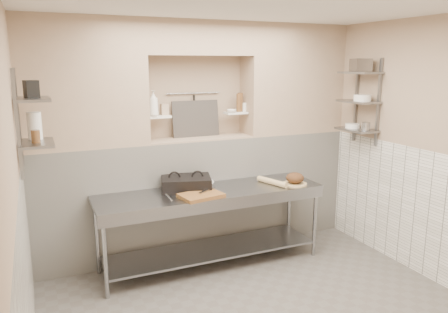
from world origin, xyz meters
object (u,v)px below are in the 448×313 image
bread_loaf (295,178)px  mixing_bowl (205,183)px  panini_press (186,183)px  cutting_board (201,195)px  bottle_soap (153,103)px  prep_table (211,212)px  bowl_alcove (232,111)px  rolling_pin (272,182)px  jug_left (35,126)px

bread_loaf → mixing_bowl: bearing=158.3°
panini_press → cutting_board: 0.35m
panini_press → bottle_soap: bearing=140.6°
prep_table → bowl_alcove: (0.50, 0.53, 1.09)m
rolling_pin → cutting_board: bearing=-172.1°
cutting_board → jug_left: (-1.58, 0.20, 0.82)m
cutting_board → bowl_alcove: bowl_alcove is taller
rolling_pin → bowl_alcove: bearing=115.0°
panini_press → mixing_bowl: (0.27, 0.08, -0.05)m
rolling_pin → mixing_bowl: bearing=159.0°
mixing_bowl → bottle_soap: size_ratio=0.68×
prep_table → rolling_pin: 0.82m
prep_table → bowl_alcove: size_ratio=21.52×
prep_table → cutting_board: (-0.19, -0.18, 0.28)m
jug_left → rolling_pin: bearing=-1.6°
bread_loaf → jug_left: 2.89m
bowl_alcove → jug_left: jug_left is taller
cutting_board → bread_loaf: (1.20, 0.02, 0.06)m
prep_table → panini_press: bearing=147.1°
prep_table → bottle_soap: 1.42m
panini_press → jug_left: jug_left is taller
bowl_alcove → cutting_board: bearing=-134.0°
panini_press → cutting_board: bearing=-65.4°
prep_table → rolling_pin: size_ratio=5.94×
cutting_board → mixing_bowl: bearing=62.8°
bottle_soap → panini_press: bearing=-55.2°
bottle_soap → mixing_bowl: bearing=-28.9°
cutting_board → mixing_bowl: size_ratio=2.20×
panini_press → bowl_alcove: 1.12m
panini_press → bowl_alcove: (0.74, 0.37, 0.76)m
panini_press → bread_loaf: panini_press is taller
bowl_alcove → bottle_soap: bearing=-179.7°
mixing_bowl → cutting_board: bearing=-117.2°
panini_press → bowl_alcove: bowl_alcove is taller
mixing_bowl → bottle_soap: bottle_soap is taller
panini_press → bowl_alcove: size_ratio=5.29×
bowl_alcove → rolling_pin: bearing=-65.0°
cutting_board → bowl_alcove: size_ratio=3.67×
bread_loaf → bottle_soap: bottle_soap is taller
rolling_pin → bowl_alcove: bowl_alcove is taller
rolling_pin → bottle_soap: 1.67m
jug_left → bread_loaf: bearing=-3.7°
prep_table → mixing_bowl: (0.02, 0.23, 0.28)m
mixing_bowl → rolling_pin: rolling_pin is taller
prep_table → mixing_bowl: size_ratio=12.90×
bread_loaf → bowl_alcove: size_ratio=1.77×
rolling_pin → bread_loaf: bread_loaf is taller
bread_loaf → rolling_pin: bearing=156.4°
prep_table → rolling_pin: rolling_pin is taller
mixing_bowl → bread_loaf: (0.99, -0.39, 0.06)m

